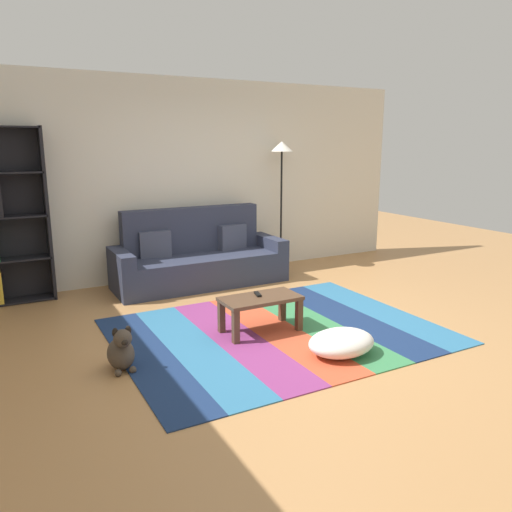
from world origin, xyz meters
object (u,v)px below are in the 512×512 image
couch (199,259)px  standing_lamp (282,163)px  tv_remote (258,294)px  coffee_table (260,304)px  pouf (341,343)px  dog (121,351)px

couch → standing_lamp: standing_lamp is taller
tv_remote → coffee_table: bearing=-79.3°
pouf → dog: size_ratio=1.58×
couch → dog: size_ratio=5.69×
couch → tv_remote: 1.88m
pouf → tv_remote: size_ratio=4.18×
coffee_table → pouf: coffee_table is taller
pouf → couch: bearing=94.6°
tv_remote → pouf: bearing=-54.9°
pouf → dog: bearing=159.9°
pouf → tv_remote: 1.00m
couch → dog: 2.65m
coffee_table → standing_lamp: 2.92m
dog → couch: bearing=54.0°
standing_lamp → coffee_table: bearing=-125.5°
couch → coffee_table: 1.95m
pouf → tv_remote: tv_remote is taller
coffee_table → dog: dog is taller
couch → coffee_table: (-0.13, -1.94, -0.04)m
coffee_table → standing_lamp: bearing=54.5°
standing_lamp → tv_remote: (-1.53, -2.08, -1.18)m
couch → pouf: 2.80m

